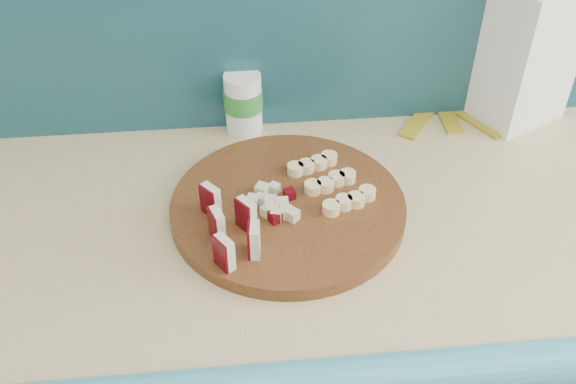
# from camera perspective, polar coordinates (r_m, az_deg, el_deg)

# --- Properties ---
(kitchen_counter) EXTENTS (2.20, 0.63, 0.91)m
(kitchen_counter) POSITION_cam_1_polar(r_m,az_deg,el_deg) (1.42, 14.12, -15.20)
(kitchen_counter) COLOR silver
(kitchen_counter) RESTS_ON ground
(cutting_board) EXTENTS (0.49, 0.49, 0.02)m
(cutting_board) POSITION_cam_1_polar(r_m,az_deg,el_deg) (1.02, 0.00, -1.37)
(cutting_board) COLOR #421F0E
(cutting_board) RESTS_ON kitchen_counter
(apple_wedges) EXTENTS (0.09, 0.15, 0.05)m
(apple_wedges) POSITION_cam_1_polar(r_m,az_deg,el_deg) (0.94, -5.18, -3.03)
(apple_wedges) COLOR beige
(apple_wedges) RESTS_ON cutting_board
(apple_chunks) EXTENTS (0.06, 0.06, 0.02)m
(apple_chunks) POSITION_cam_1_polar(r_m,az_deg,el_deg) (1.00, -1.19, -0.90)
(apple_chunks) COLOR beige
(apple_chunks) RESTS_ON cutting_board
(banana_slices) EXTENTS (0.14, 0.16, 0.02)m
(banana_slices) POSITION_cam_1_polar(r_m,az_deg,el_deg) (1.04, 3.81, 0.94)
(banana_slices) COLOR beige
(banana_slices) RESTS_ON cutting_board
(flour_bag) EXTENTS (0.19, 0.17, 0.27)m
(flour_bag) POSITION_cam_1_polar(r_m,az_deg,el_deg) (1.27, 20.64, 11.49)
(flour_bag) COLOR white
(flour_bag) RESTS_ON kitchen_counter
(canister) EXTENTS (0.07, 0.07, 0.12)m
(canister) POSITION_cam_1_polar(r_m,az_deg,el_deg) (1.19, -3.99, 7.96)
(canister) COLOR white
(canister) RESTS_ON kitchen_counter
(banana_peel) EXTENTS (0.20, 0.17, 0.01)m
(banana_peel) POSITION_cam_1_polar(r_m,az_deg,el_deg) (1.29, 13.88, 6.53)
(banana_peel) COLOR gold
(banana_peel) RESTS_ON kitchen_counter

